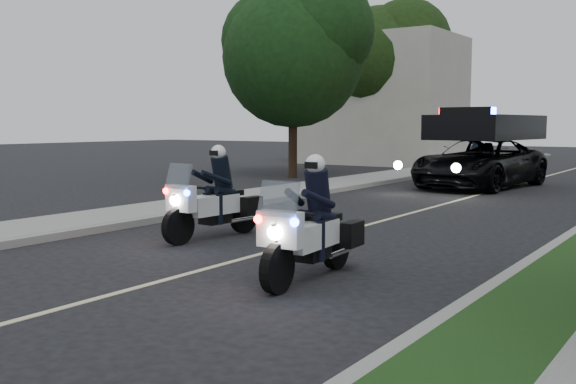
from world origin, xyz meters
The scene contains 12 objects.
ground centered at (0.00, 0.00, 0.00)m, with size 120.00×120.00×0.00m, color black.
curb_left centered at (-4.10, 10.00, 0.07)m, with size 0.20×60.00×0.15m, color gray.
sidewalk_left centered at (-5.20, 10.00, 0.08)m, with size 2.00×60.00×0.16m, color gray.
building_far centered at (-10.00, 26.00, 3.50)m, with size 8.00×6.00×7.00m, color #A8A396.
lane_marking centered at (0.00, 10.00, 0.00)m, with size 0.12×50.00×0.01m, color #BFB78C.
police_moto_left centered at (-1.69, 1.87, 0.00)m, with size 0.75×2.14×1.82m, color silver, non-canonical shape.
police_moto_right centered at (1.69, 0.06, 0.00)m, with size 0.74×2.12×1.80m, color silver, non-canonical shape.
police_suv centered at (-0.77, 14.96, 0.00)m, with size 2.84×6.12×2.98m, color black.
bicycle centered at (-3.21, 21.70, 0.00)m, with size 0.57×1.64×0.86m, color black.
cyclist centered at (-3.21, 21.70, 0.00)m, with size 0.69×0.46×1.91m, color black.
tree_left_near centered at (-8.49, 14.69, 0.00)m, with size 5.74×5.74×9.57m, color #143612, non-canonical shape.
tree_left_far centered at (-9.82, 25.52, 0.00)m, with size 6.40×6.40×10.66m, color #1B3410, non-canonical shape.
Camera 1 is at (6.63, -7.70, 2.22)m, focal length 40.87 mm.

